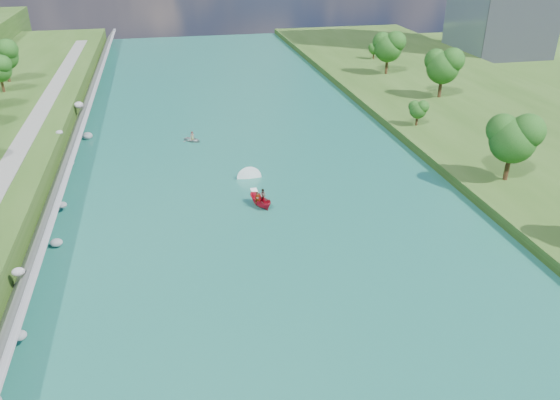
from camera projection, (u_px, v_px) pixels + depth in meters
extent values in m
plane|color=#2D5119|center=(286.00, 272.00, 57.68)|extent=(260.00, 260.00, 0.00)
cube|color=#1A6353|center=(254.00, 191.00, 75.12)|extent=(55.00, 240.00, 0.10)
cube|color=slate|center=(54.00, 197.00, 69.48)|extent=(3.54, 236.00, 4.05)
ellipsoid|color=gray|center=(20.00, 335.00, 46.93)|extent=(1.14, 1.11, 0.83)
ellipsoid|color=gray|center=(18.00, 272.00, 53.00)|extent=(1.26, 1.02, 0.85)
ellipsoid|color=gray|center=(56.00, 243.00, 61.83)|extent=(1.41, 1.23, 0.90)
ellipsoid|color=gray|center=(62.00, 205.00, 69.26)|extent=(1.21, 1.15, 0.77)
ellipsoid|color=gray|center=(69.00, 163.00, 79.95)|extent=(1.33, 1.69, 0.92)
ellipsoid|color=gray|center=(59.00, 132.00, 86.14)|extent=(1.08, 1.16, 0.64)
ellipsoid|color=gray|center=(87.00, 136.00, 93.19)|extent=(1.68, 1.59, 1.25)
ellipsoid|color=gray|center=(79.00, 105.00, 101.35)|extent=(1.69, 2.01, 1.19)
ellipsoid|color=#144311|center=(4.00, 57.00, 111.94)|extent=(6.15, 6.15, 10.25)
ellipsoid|color=#144311|center=(512.00, 142.00, 72.61)|extent=(6.60, 6.60, 11.00)
ellipsoid|color=#144311|center=(418.00, 111.00, 94.22)|extent=(3.15, 3.15, 5.25)
ellipsoid|color=#144311|center=(443.00, 69.00, 108.46)|extent=(6.94, 6.94, 11.56)
ellipsoid|color=#144311|center=(388.00, 49.00, 126.04)|extent=(6.86, 6.86, 11.43)
ellipsoid|color=#144311|center=(374.00, 50.00, 141.88)|extent=(2.84, 2.84, 4.74)
imported|color=#B30E22|center=(260.00, 201.00, 70.66)|extent=(3.05, 4.31, 1.56)
imported|color=#66605B|center=(258.00, 199.00, 70.00)|extent=(0.76, 0.58, 1.87)
imported|color=#66605B|center=(263.00, 195.00, 70.98)|extent=(1.08, 0.99, 1.78)
cube|color=white|center=(256.00, 196.00, 73.61)|extent=(0.90, 5.00, 0.06)
imported|color=#989DA1|center=(192.00, 139.00, 92.18)|extent=(3.88, 3.84, 0.66)
imported|color=#66605B|center=(192.00, 136.00, 91.89)|extent=(0.75, 0.51, 1.46)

